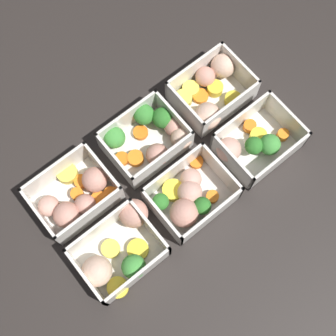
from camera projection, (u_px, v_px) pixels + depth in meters
name	position (u px, v px, depth m)	size (l,w,h in m)	color
ground_plane	(168.00, 172.00, 0.83)	(4.00, 4.00, 0.00)	#282321
container_near_left	(211.00, 91.00, 0.86)	(0.16, 0.13, 0.06)	silver
container_near_center	(151.00, 136.00, 0.83)	(0.15, 0.12, 0.06)	silver
container_near_right	(76.00, 197.00, 0.79)	(0.14, 0.12, 0.06)	silver
container_far_left	(253.00, 144.00, 0.82)	(0.15, 0.11, 0.06)	silver
container_far_center	(188.00, 198.00, 0.79)	(0.13, 0.11, 0.06)	silver
container_far_right	(119.00, 251.00, 0.76)	(0.16, 0.13, 0.06)	silver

